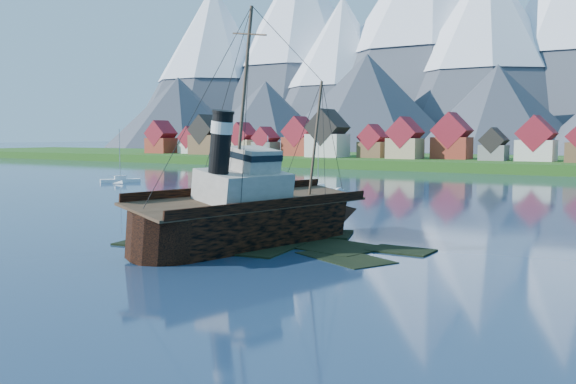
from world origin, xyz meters
The scene contains 9 objects.
ground centered at (0.00, 0.00, 0.00)m, with size 1400.00×1400.00×0.00m, color #1B314E.
shoal centered at (1.78, 2.15, -0.35)m, with size 31.71×21.24×1.14m.
shore_bank centered at (0.00, 170.00, 0.00)m, with size 600.00×80.00×3.20m, color #1E4E16.
seawall centered at (0.00, 132.00, 0.00)m, with size 600.00×2.50×2.00m, color #3F3D38.
town centered at (-33.12, 152.18, 8.99)m, with size 250.96×16.69×17.30m.
tugboat_wreck centered at (0.51, 1.73, 3.09)m, with size 7.22×31.11×24.65m.
sailboat_a centered at (-23.96, 39.79, 0.25)m, with size 2.80×9.51×11.49m.
sailboat_b centered at (-74.09, 52.58, 0.31)m, with size 7.29×8.50×13.06m.
sailboat_c centered at (-25.52, 60.27, 0.23)m, with size 7.88×5.50×10.17m.
Camera 1 is at (38.32, -52.57, 11.30)m, focal length 40.00 mm.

